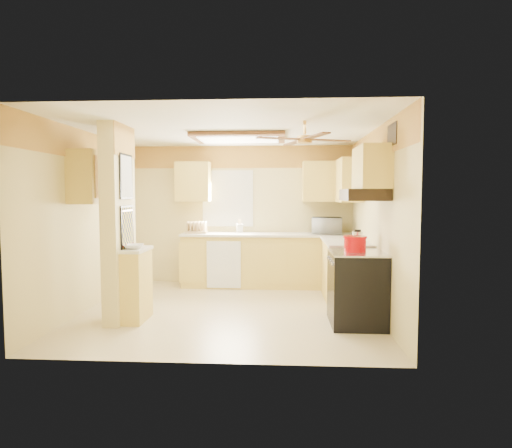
# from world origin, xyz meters

# --- Properties ---
(floor) EXTENTS (4.00, 4.00, 0.00)m
(floor) POSITION_xyz_m (0.00, 0.00, 0.00)
(floor) COLOR beige
(floor) RESTS_ON ground
(ceiling) EXTENTS (4.00, 4.00, 0.00)m
(ceiling) POSITION_xyz_m (0.00, 0.00, 2.50)
(ceiling) COLOR white
(ceiling) RESTS_ON wall_back
(wall_back) EXTENTS (4.00, 0.00, 4.00)m
(wall_back) POSITION_xyz_m (0.00, 1.90, 1.25)
(wall_back) COLOR #DCCA86
(wall_back) RESTS_ON floor
(wall_front) EXTENTS (4.00, 0.00, 4.00)m
(wall_front) POSITION_xyz_m (0.00, -1.90, 1.25)
(wall_front) COLOR #DCCA86
(wall_front) RESTS_ON floor
(wall_left) EXTENTS (0.00, 3.80, 3.80)m
(wall_left) POSITION_xyz_m (-2.00, 0.00, 1.25)
(wall_left) COLOR #DCCA86
(wall_left) RESTS_ON floor
(wall_right) EXTENTS (0.00, 3.80, 3.80)m
(wall_right) POSITION_xyz_m (2.00, 0.00, 1.25)
(wall_right) COLOR #DCCA86
(wall_right) RESTS_ON floor
(wallpaper_border) EXTENTS (4.00, 0.02, 0.40)m
(wallpaper_border) POSITION_xyz_m (0.00, 1.88, 2.30)
(wallpaper_border) COLOR #FFC54B
(wallpaper_border) RESTS_ON wall_back
(partition_column) EXTENTS (0.20, 0.70, 2.50)m
(partition_column) POSITION_xyz_m (-1.35, -0.55, 1.25)
(partition_column) COLOR #DCCA86
(partition_column) RESTS_ON floor
(partition_ledge) EXTENTS (0.25, 0.55, 0.90)m
(partition_ledge) POSITION_xyz_m (-1.13, -0.55, 0.45)
(partition_ledge) COLOR #DFC559
(partition_ledge) RESTS_ON floor
(ledge_top) EXTENTS (0.28, 0.58, 0.04)m
(ledge_top) POSITION_xyz_m (-1.13, -0.55, 0.92)
(ledge_top) COLOR silver
(ledge_top) RESTS_ON partition_ledge
(lower_cabinets_back) EXTENTS (3.00, 0.60, 0.90)m
(lower_cabinets_back) POSITION_xyz_m (0.50, 1.60, 0.45)
(lower_cabinets_back) COLOR #DFC559
(lower_cabinets_back) RESTS_ON floor
(lower_cabinets_right) EXTENTS (0.60, 1.40, 0.90)m
(lower_cabinets_right) POSITION_xyz_m (1.70, 0.60, 0.45)
(lower_cabinets_right) COLOR #DFC559
(lower_cabinets_right) RESTS_ON floor
(countertop_back) EXTENTS (3.04, 0.64, 0.04)m
(countertop_back) POSITION_xyz_m (0.50, 1.59, 0.92)
(countertop_back) COLOR silver
(countertop_back) RESTS_ON lower_cabinets_back
(countertop_right) EXTENTS (0.64, 1.44, 0.04)m
(countertop_right) POSITION_xyz_m (1.69, 0.60, 0.92)
(countertop_right) COLOR silver
(countertop_right) RESTS_ON lower_cabinets_right
(dishwasher_panel) EXTENTS (0.58, 0.02, 0.80)m
(dishwasher_panel) POSITION_xyz_m (-0.25, 1.29, 0.43)
(dishwasher_panel) COLOR white
(dishwasher_panel) RESTS_ON lower_cabinets_back
(window) EXTENTS (0.92, 0.02, 1.02)m
(window) POSITION_xyz_m (-0.25, 1.89, 1.55)
(window) COLOR white
(window) RESTS_ON wall_back
(upper_cab_back_left) EXTENTS (0.60, 0.35, 0.70)m
(upper_cab_back_left) POSITION_xyz_m (-0.85, 1.72, 1.85)
(upper_cab_back_left) COLOR #DFC559
(upper_cab_back_left) RESTS_ON wall_back
(upper_cab_back_right) EXTENTS (0.90, 0.35, 0.70)m
(upper_cab_back_right) POSITION_xyz_m (1.55, 1.72, 1.85)
(upper_cab_back_right) COLOR #DFC559
(upper_cab_back_right) RESTS_ON wall_back
(upper_cab_right) EXTENTS (0.35, 1.00, 0.70)m
(upper_cab_right) POSITION_xyz_m (1.82, 1.25, 1.85)
(upper_cab_right) COLOR #DFC559
(upper_cab_right) RESTS_ON wall_right
(upper_cab_left_wall) EXTENTS (0.35, 0.75, 0.70)m
(upper_cab_left_wall) POSITION_xyz_m (-1.82, -0.25, 1.85)
(upper_cab_left_wall) COLOR #DFC559
(upper_cab_left_wall) RESTS_ON wall_left
(upper_cab_over_stove) EXTENTS (0.35, 0.76, 0.52)m
(upper_cab_over_stove) POSITION_xyz_m (1.82, -0.55, 1.95)
(upper_cab_over_stove) COLOR #DFC559
(upper_cab_over_stove) RESTS_ON wall_right
(stove) EXTENTS (0.68, 0.77, 0.92)m
(stove) POSITION_xyz_m (1.67, -0.55, 0.46)
(stove) COLOR black
(stove) RESTS_ON floor
(range_hood) EXTENTS (0.50, 0.76, 0.14)m
(range_hood) POSITION_xyz_m (1.74, -0.55, 1.62)
(range_hood) COLOR black
(range_hood) RESTS_ON upper_cab_over_stove
(poster_menu) EXTENTS (0.02, 0.42, 0.57)m
(poster_menu) POSITION_xyz_m (-1.24, -0.55, 1.85)
(poster_menu) COLOR black
(poster_menu) RESTS_ON partition_column
(poster_nashville) EXTENTS (0.02, 0.42, 0.57)m
(poster_nashville) POSITION_xyz_m (-1.24, -0.55, 1.20)
(poster_nashville) COLOR black
(poster_nashville) RESTS_ON partition_column
(ceiling_light_panel) EXTENTS (1.35, 0.95, 0.06)m
(ceiling_light_panel) POSITION_xyz_m (0.10, 0.50, 2.46)
(ceiling_light_panel) COLOR brown
(ceiling_light_panel) RESTS_ON ceiling
(ceiling_fan) EXTENTS (1.15, 1.15, 0.26)m
(ceiling_fan) POSITION_xyz_m (1.00, -0.70, 2.29)
(ceiling_fan) COLOR gold
(ceiling_fan) RESTS_ON ceiling
(vent_grate) EXTENTS (0.02, 0.40, 0.25)m
(vent_grate) POSITION_xyz_m (1.98, -0.90, 2.30)
(vent_grate) COLOR black
(vent_grate) RESTS_ON wall_right
(microwave) EXTENTS (0.55, 0.40, 0.28)m
(microwave) POSITION_xyz_m (1.52, 1.60, 1.08)
(microwave) COLOR white
(microwave) RESTS_ON countertop_back
(bowl) EXTENTS (0.26, 0.26, 0.06)m
(bowl) POSITION_xyz_m (-1.12, -0.65, 0.97)
(bowl) COLOR white
(bowl) RESTS_ON ledge_top
(dutch_oven) EXTENTS (0.29, 0.29, 0.19)m
(dutch_oven) POSITION_xyz_m (1.64, -0.53, 1.01)
(dutch_oven) COLOR #B60207
(dutch_oven) RESTS_ON stove
(kettle) EXTENTS (0.14, 0.14, 0.21)m
(kettle) POSITION_xyz_m (1.75, -0.07, 1.04)
(kettle) COLOR silver
(kettle) RESTS_ON countertop_right
(dish_rack) EXTENTS (0.37, 0.28, 0.20)m
(dish_rack) POSITION_xyz_m (-0.77, 1.59, 1.01)
(dish_rack) COLOR tan
(dish_rack) RESTS_ON countertop_back
(utensil_crock) EXTENTS (0.12, 0.12, 0.24)m
(utensil_crock) POSITION_xyz_m (-0.02, 1.75, 1.02)
(utensil_crock) COLOR white
(utensil_crock) RESTS_ON countertop_back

